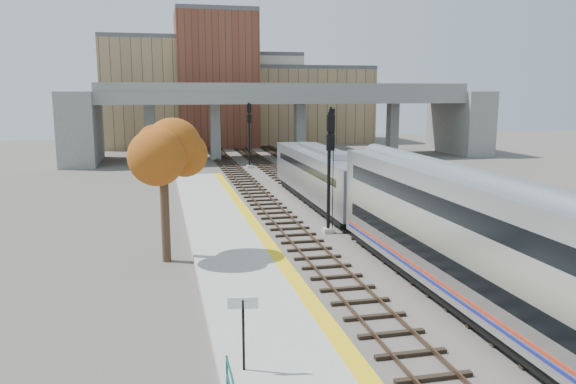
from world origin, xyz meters
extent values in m
plane|color=#47423D|center=(0.00, 0.00, 0.00)|extent=(160.00, 160.00, 0.00)
cube|color=#9E9E99|center=(-7.25, 0.00, 0.17)|extent=(4.50, 60.00, 0.35)
cube|color=yellow|center=(-5.35, 0.00, 0.35)|extent=(0.70, 60.00, 0.01)
cube|color=black|center=(-3.20, 12.50, 0.07)|extent=(2.50, 95.00, 0.14)
cube|color=brown|center=(-3.92, 12.50, 0.18)|extent=(0.07, 95.00, 0.14)
cube|color=brown|center=(-2.48, 12.50, 0.18)|extent=(0.07, 95.00, 0.14)
cube|color=black|center=(1.00, 12.50, 0.07)|extent=(2.50, 95.00, 0.14)
cube|color=brown|center=(0.28, 12.50, 0.18)|extent=(0.07, 95.00, 0.14)
cube|color=brown|center=(1.72, 12.50, 0.18)|extent=(0.07, 95.00, 0.14)
cube|color=black|center=(5.00, 12.50, 0.07)|extent=(2.50, 95.00, 0.14)
cube|color=brown|center=(4.28, 12.50, 0.18)|extent=(0.07, 95.00, 0.14)
cube|color=brown|center=(5.72, 12.50, 0.18)|extent=(0.07, 95.00, 0.14)
cube|color=slate|center=(5.00, 45.00, 7.75)|extent=(46.00, 10.00, 1.50)
cube|color=slate|center=(5.00, 40.20, 9.00)|extent=(46.00, 0.20, 1.00)
cube|color=slate|center=(5.00, 49.80, 9.00)|extent=(46.00, 0.20, 1.00)
cube|color=slate|center=(-12.00, 45.00, 3.50)|extent=(1.20, 1.60, 7.00)
cube|color=slate|center=(-4.00, 45.00, 3.50)|extent=(1.20, 1.60, 7.00)
cube|color=slate|center=(7.00, 45.00, 3.50)|extent=(1.20, 1.60, 7.00)
cube|color=slate|center=(20.00, 45.00, 3.50)|extent=(1.20, 1.60, 7.00)
cube|color=slate|center=(-20.00, 45.00, 4.25)|extent=(4.00, 12.00, 8.50)
cube|color=slate|center=(30.00, 45.00, 4.25)|extent=(4.00, 12.00, 8.50)
cube|color=#968057|center=(-10.00, 65.00, 8.00)|extent=(18.00, 14.00, 16.00)
cube|color=#4C4C4F|center=(-10.00, 65.00, 16.30)|extent=(18.00, 14.00, 0.60)
cube|color=beige|center=(4.00, 70.00, 7.00)|extent=(16.00, 16.00, 14.00)
cube|color=#4C4C4F|center=(4.00, 70.00, 14.30)|extent=(16.00, 16.00, 0.60)
cube|color=brown|center=(-2.00, 62.00, 10.00)|extent=(12.00, 10.00, 20.00)
cube|color=#4C4C4F|center=(-2.00, 62.00, 20.30)|extent=(12.00, 10.00, 0.60)
cube|color=#968057|center=(14.00, 68.00, 6.00)|extent=(20.00, 14.00, 12.00)
cube|color=#4C4C4F|center=(14.00, 68.00, 12.30)|extent=(20.00, 14.00, 0.60)
cube|color=black|center=(14.00, 28.00, 0.02)|extent=(14.00, 18.00, 0.04)
cube|color=#A8AAB2|center=(1.00, 14.14, 2.35)|extent=(3.00, 19.00, 3.20)
cube|color=black|center=(1.00, 23.66, 2.95)|extent=(2.20, 0.06, 1.10)
cube|color=black|center=(1.00, 14.14, 2.95)|extent=(3.02, 16.15, 0.50)
cube|color=black|center=(1.00, 14.14, 0.50)|extent=(2.70, 17.10, 0.50)
cube|color=#A8AAB2|center=(1.00, 14.14, 4.15)|extent=(1.60, 9.50, 0.40)
cube|color=#A8AAB2|center=(1.00, -8.46, 2.95)|extent=(3.00, 25.00, 4.60)
cube|color=black|center=(1.00, -8.46, 4.15)|extent=(3.02, 23.00, 0.75)
cube|color=black|center=(1.00, -8.46, 2.05)|extent=(3.02, 23.00, 0.65)
cube|color=#B02B15|center=(1.00, -8.46, 1.20)|extent=(3.03, 24.00, 0.12)
cube|color=navy|center=(1.00, -8.46, 1.00)|extent=(3.03, 24.00, 0.12)
cube|color=black|center=(1.00, -8.46, 0.45)|extent=(2.70, 23.75, 0.40)
cube|color=#9E9E99|center=(-1.10, 5.66, 0.15)|extent=(0.60, 0.60, 0.30)
cylinder|color=black|center=(-1.10, 5.66, 3.67)|extent=(0.21, 0.21, 7.34)
cube|color=black|center=(-1.10, 5.41, 6.71)|extent=(0.47, 0.18, 0.94)
cube|color=black|center=(-1.10, 5.41, 5.56)|extent=(0.47, 0.18, 0.94)
cube|color=#9E9E99|center=(3.00, 18.55, 0.15)|extent=(0.60, 0.60, 0.30)
cylinder|color=black|center=(3.00, 18.55, 3.63)|extent=(0.21, 0.21, 7.25)
cube|color=black|center=(3.00, 18.30, 6.63)|extent=(0.47, 0.18, 0.93)
cube|color=black|center=(3.00, 18.30, 5.49)|extent=(0.47, 0.18, 0.93)
cube|color=#9E9E99|center=(-1.10, 35.94, 0.15)|extent=(0.60, 0.60, 0.30)
cylinder|color=black|center=(-1.10, 35.94, 3.64)|extent=(0.21, 0.21, 7.29)
cube|color=black|center=(-1.10, 35.69, 6.66)|extent=(0.47, 0.18, 0.94)
cube|color=black|center=(-1.10, 35.69, 5.52)|extent=(0.47, 0.18, 0.94)
cylinder|color=black|center=(-8.76, -10.79, 1.45)|extent=(0.08, 0.08, 2.20)
cube|color=white|center=(-8.76, -10.79, 2.45)|extent=(0.90, 0.19, 0.35)
cylinder|color=#382619|center=(-10.81, 1.98, 2.82)|extent=(0.44, 0.44, 5.63)
ellipsoid|color=#A24815|center=(-10.81, 1.98, 6.04)|extent=(3.60, 3.60, 4.02)
imported|color=#99999E|center=(9.77, 22.49, 0.63)|extent=(2.14, 3.69, 1.18)
imported|color=#99999E|center=(12.98, 27.03, 0.61)|extent=(1.79, 3.64, 1.15)
imported|color=#99999E|center=(16.31, 30.14, 0.67)|extent=(2.31, 4.52, 1.26)
camera|label=1|loc=(-10.96, -26.24, 8.56)|focal=35.00mm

